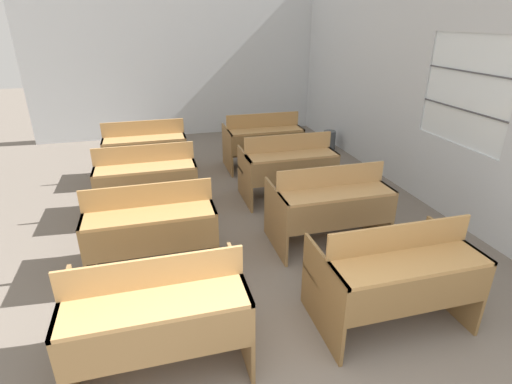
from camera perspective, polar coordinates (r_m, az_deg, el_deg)
wall_back at (r=8.52m, az=-11.19°, el=18.40°), size 5.74×0.06×3.15m
wall_right_with_window at (r=5.97m, az=21.75°, el=15.12°), size 0.06×7.40×3.15m
bench_front_left at (r=2.91m, az=-13.85°, el=-16.51°), size 1.19×0.77×0.90m
bench_front_right at (r=3.37m, az=19.11°, el=-11.02°), size 1.19×0.77×0.90m
bench_second_left at (r=3.97m, az=-14.71°, el=-4.84°), size 1.19×0.77×0.90m
bench_second_right at (r=4.34m, az=10.36°, el=-1.86°), size 1.19×0.77×0.90m
bench_third_left at (r=5.13m, az=-15.32°, el=1.75°), size 1.19×0.77×0.90m
bench_third_right at (r=5.40m, az=4.52°, el=3.66°), size 1.19×0.77×0.90m
bench_back_left at (r=6.32m, az=-15.48°, el=5.88°), size 1.19×0.77×0.90m
bench_back_right at (r=6.56m, az=0.97°, el=7.39°), size 1.19×0.77×0.90m
wastepaper_bin at (r=7.72m, az=10.41°, el=7.32°), size 0.23×0.23×0.35m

